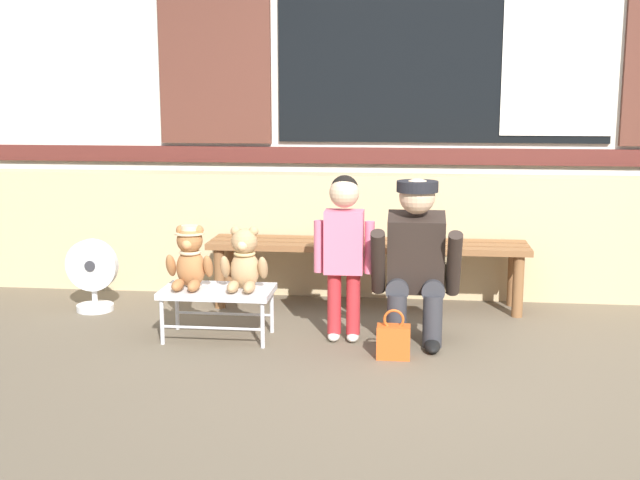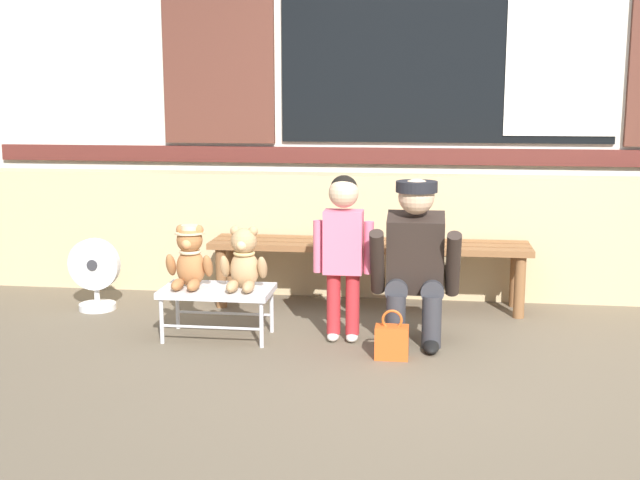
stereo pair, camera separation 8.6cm
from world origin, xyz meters
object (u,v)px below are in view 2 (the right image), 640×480
object	(u,v)px
child_standing	(343,240)
adult_crouching	(417,261)
small_display_bench	(217,293)
handbag_on_ground	(392,341)
floor_fan	(95,275)
teddy_bear_with_hat	(190,258)
teddy_bear_plain	(244,261)
wooden_bench_long	(369,252)

from	to	relation	value
child_standing	adult_crouching	xyz separation A→B (m)	(0.42, 0.01, -0.11)
small_display_bench	handbag_on_ground	bearing A→B (deg)	-13.34
child_standing	handbag_on_ground	xyz separation A→B (m)	(0.30, -0.29, -0.50)
floor_fan	small_display_bench	bearing A→B (deg)	-27.23
child_standing	handbag_on_ground	distance (m)	0.65
child_standing	floor_fan	distance (m)	1.77
small_display_bench	teddy_bear_with_hat	world-z (taller)	teddy_bear_with_hat
small_display_bench	teddy_bear_plain	size ratio (longest dim) A/B	1.76
wooden_bench_long	floor_fan	xyz separation A→B (m)	(-1.77, -0.32, -0.13)
handbag_on_ground	teddy_bear_with_hat	bearing A→B (deg)	168.31
teddy_bear_plain	child_standing	distance (m)	0.59
child_standing	wooden_bench_long	bearing A→B (deg)	83.30
teddy_bear_plain	adult_crouching	distance (m)	0.99
child_standing	small_display_bench	bearing A→B (deg)	-176.09
small_display_bench	teddy_bear_with_hat	xyz separation A→B (m)	(-0.16, 0.00, 0.21)
wooden_bench_long	child_standing	distance (m)	0.80
child_standing	handbag_on_ground	size ratio (longest dim) A/B	3.52
handbag_on_ground	child_standing	bearing A→B (deg)	135.26
floor_fan	wooden_bench_long	bearing A→B (deg)	10.25
wooden_bench_long	floor_fan	world-z (taller)	floor_fan
small_display_bench	child_standing	size ratio (longest dim) A/B	0.67
teddy_bear_plain	handbag_on_ground	size ratio (longest dim) A/B	1.34
teddy_bear_with_hat	child_standing	xyz separation A→B (m)	(0.89, 0.05, 0.12)
small_display_bench	child_standing	xyz separation A→B (m)	(0.73, 0.05, 0.33)
adult_crouching	handbag_on_ground	bearing A→B (deg)	-111.94
small_display_bench	adult_crouching	size ratio (longest dim) A/B	0.67
floor_fan	adult_crouching	bearing A→B (deg)	-11.63
teddy_bear_with_hat	handbag_on_ground	bearing A→B (deg)	-11.69
child_standing	floor_fan	xyz separation A→B (m)	(-1.68, 0.44, -0.35)
small_display_bench	handbag_on_ground	xyz separation A→B (m)	(1.02, -0.24, -0.17)
handbag_on_ground	floor_fan	size ratio (longest dim) A/B	0.57
teddy_bear_with_hat	adult_crouching	size ratio (longest dim) A/B	0.38
wooden_bench_long	child_standing	bearing A→B (deg)	-96.70
teddy_bear_with_hat	teddy_bear_plain	world-z (taller)	same
adult_crouching	handbag_on_ground	size ratio (longest dim) A/B	3.49
child_standing	adult_crouching	bearing A→B (deg)	1.16
child_standing	handbag_on_ground	bearing A→B (deg)	-44.74
small_display_bench	handbag_on_ground	world-z (taller)	small_display_bench
small_display_bench	floor_fan	world-z (taller)	floor_fan
floor_fan	handbag_on_ground	bearing A→B (deg)	-20.34
teddy_bear_plain	adult_crouching	xyz separation A→B (m)	(0.99, 0.06, 0.02)
floor_fan	teddy_bear_with_hat	bearing A→B (deg)	-31.63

